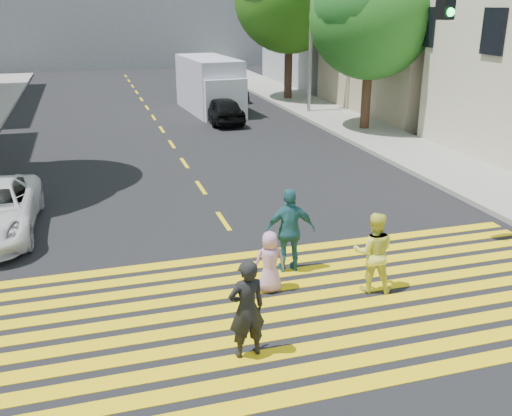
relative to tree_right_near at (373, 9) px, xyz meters
name	(u,v)px	position (x,y,z in m)	size (l,w,h in m)	color
ground	(307,345)	(-8.69, -15.17, -5.15)	(120.00, 120.00, 0.00)	black
sidewalk_right	(363,130)	(-0.19, -0.17, -5.08)	(3.00, 60.00, 0.15)	gray
crosswalk	(282,308)	(-8.69, -13.89, -5.14)	(13.40, 5.30, 0.01)	yellow
lane_line	(150,112)	(-8.69, 7.33, -5.15)	(0.12, 34.40, 0.01)	yellow
building_right_tan	(449,11)	(6.31, 3.83, -0.15)	(10.00, 10.00, 10.00)	tan
building_right_grey	(354,9)	(6.31, 14.83, -0.15)	(10.00, 10.00, 10.00)	gray
tree_right_near	(373,9)	(0.00, 0.00, 0.00)	(6.60, 6.48, 7.61)	#47361F
pedestrian_man	(247,309)	(-9.72, -15.15, -4.31)	(0.61, 0.40, 1.68)	black
pedestrian_woman	(374,252)	(-6.76, -13.70, -4.33)	(0.79, 0.62, 1.63)	#EAE94F
pedestrian_child	(270,262)	(-8.70, -13.15, -4.53)	(0.61, 0.40, 1.25)	#C18CB3
pedestrian_extra	(290,231)	(-8.02, -12.41, -4.24)	(1.07, 0.44, 1.82)	#26636F
dark_car_near	(223,110)	(-5.69, 3.49, -4.52)	(1.48, 3.68, 1.26)	black
silver_car	(196,83)	(-5.04, 13.61, -4.54)	(1.71, 4.20, 1.22)	#9AA1B9
dark_car_parked	(229,90)	(-3.73, 10.09, -4.54)	(1.28, 3.68, 1.21)	black
white_van	(211,87)	(-5.59, 6.54, -3.84)	(2.59, 5.99, 2.76)	silver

